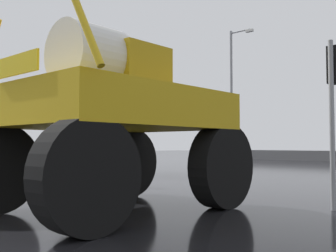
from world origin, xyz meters
TOP-DOWN VIEW (x-y plane):
  - ground_plane at (0.00, 18.00)m, footprint 120.00×120.00m
  - median_island at (-3.95, 4.74)m, footprint 1.46×9.20m
  - oversize_sprayer at (0.96, 4.79)m, footprint 4.17×5.54m
  - traffic_signal_near_left at (-5.03, 8.18)m, footprint 0.24×0.54m
  - traffic_signal_near_right at (4.45, 8.18)m, footprint 0.24×0.54m
  - streetlight_far_left at (-7.37, 22.56)m, footprint 1.81×0.24m
  - bare_tree_left at (-9.45, 12.58)m, footprint 4.28×4.28m

SIDE VIEW (x-z plane):
  - ground_plane at x=0.00m, z-range 0.00..0.00m
  - median_island at x=-3.95m, z-range 0.00..0.15m
  - oversize_sprayer at x=0.96m, z-range -0.01..3.97m
  - traffic_signal_near_left at x=-5.03m, z-range 0.84..4.49m
  - traffic_signal_near_right at x=4.45m, z-range 0.85..4.54m
  - bare_tree_left at x=-9.45m, z-range 1.35..7.72m
  - streetlight_far_left at x=-7.37m, z-range 0.45..9.76m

